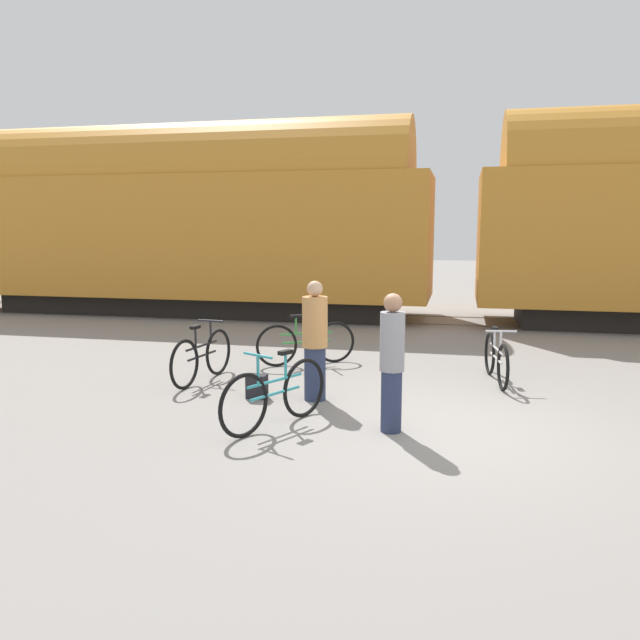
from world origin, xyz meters
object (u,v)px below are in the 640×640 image
Objects in this scene: bicycle_green at (306,343)px; person_in_grey at (392,362)px; freight_train at (455,215)px; person_in_tan at (315,341)px; bicycle_black at (202,357)px; backpack at (257,386)px; bicycle_silver at (496,359)px; bicycle_teal at (275,395)px.

bicycle_green is 3.85m from person_in_grey.
person_in_tan is at bearing -102.33° from freight_train.
freight_train is 33.68× the size of person_in_grey.
person_in_tan is (0.67, -2.19, 0.45)m from bicycle_green.
backpack is at bearing -32.50° from bicycle_black.
bicycle_black is (-3.74, -7.47, -2.33)m from freight_train.
person_in_grey is at bearing -27.40° from backpack.
bicycle_silver is 3.11m from person_in_grey.
bicycle_green reaches higher than bicycle_silver.
freight_train is at bearing 67.58° from bicycle_green.
freight_train reaches higher than bicycle_black.
person_in_grey is (3.17, -1.78, 0.45)m from bicycle_black.
bicycle_teal is 0.98× the size of person_in_grey.
backpack is (-0.83, -0.10, -0.67)m from person_in_tan.
freight_train is at bearing 101.00° from person_in_grey.
bicycle_teal is (-1.96, -9.38, -2.33)m from freight_train.
bicycle_silver is (2.73, 2.90, -0.03)m from bicycle_teal.
bicycle_green is 2.33m from person_in_tan.
bicycle_teal reaches higher than bicycle_green.
person_in_grey is (1.20, -1.15, 0.01)m from person_in_tan.
bicycle_green is 3.26m from bicycle_silver.
freight_train is at bearing 96.78° from bicycle_silver.
freight_train is 8.97m from backpack.
bicycle_silver is at bearing 12.34° from bicycle_black.
freight_train is 8.67m from bicycle_black.
bicycle_black is 2.61m from bicycle_teal.
bicycle_black is 1.02× the size of bicycle_silver.
freight_train is at bearing 63.37° from bicycle_black.
bicycle_teal is at bearing -160.09° from person_in_grey.
freight_train is 9.45m from person_in_grey.
bicycle_teal is (0.48, -3.46, 0.01)m from bicycle_green.
person_in_grey reaches higher than backpack.
bicycle_black is 1.08× the size of bicycle_teal.
person_in_grey is (-0.57, -9.25, -1.88)m from freight_train.
bicycle_black reaches higher than backpack.
freight_train is at bearing 78.18° from bicycle_teal.
person_in_tan is 4.96× the size of backpack.
bicycle_silver is at bearing 46.69° from bicycle_teal.
person_in_grey is at bearing -93.53° from freight_train.
freight_train is at bearing 107.31° from person_in_tan.
freight_train is 32.16× the size of bicycle_silver.
freight_train is 6.94m from bicycle_silver.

